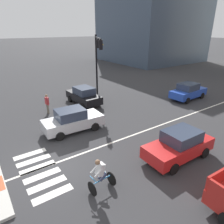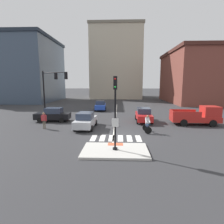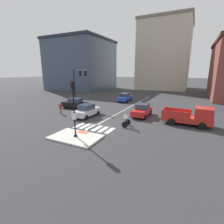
{
  "view_description": "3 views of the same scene",
  "coord_description": "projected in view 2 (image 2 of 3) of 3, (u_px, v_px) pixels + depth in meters",
  "views": [
    {
      "loc": [
        9.06,
        -2.63,
        6.77
      ],
      "look_at": [
        -1.14,
        4.47,
        1.65
      ],
      "focal_mm": 32.93,
      "sensor_mm": 36.0,
      "label": 1
    },
    {
      "loc": [
        0.25,
        -15.41,
        4.54
      ],
      "look_at": [
        -0.56,
        5.01,
        1.3
      ],
      "focal_mm": 29.05,
      "sensor_mm": 36.0,
      "label": 2
    },
    {
      "loc": [
        8.92,
        -14.56,
        5.76
      ],
      "look_at": [
        0.37,
        2.74,
        0.96
      ],
      "focal_mm": 26.3,
      "sensor_mm": 36.0,
      "label": 3
    }
  ],
  "objects": [
    {
      "name": "traffic_island",
      "position": [
        115.0,
        151.0,
        12.16
      ],
      "size": [
        4.4,
        2.83,
        0.15
      ],
      "primitive_type": "cube",
      "color": "beige",
      "rests_on": "ground"
    },
    {
      "name": "building_corner_left",
      "position": [
        22.0,
        70.0,
        46.47
      ],
      "size": [
        17.53,
        18.22,
        15.66
      ],
      "color": "#3D4C60",
      "rests_on": "ground"
    },
    {
      "name": "car_silver_westbound_near",
      "position": [
        86.0,
        120.0,
        18.41
      ],
      "size": [
        1.97,
        4.17,
        1.64
      ],
      "color": "silver",
      "rests_on": "ground"
    },
    {
      "name": "car_black_cross_left",
      "position": [
        53.0,
        115.0,
        21.8
      ],
      "size": [
        4.17,
        1.97,
        1.64
      ],
      "color": "black",
      "rests_on": "ground"
    },
    {
      "name": "crosswalk_stripe_c",
      "position": [
        111.0,
        138.0,
        15.16
      ],
      "size": [
        0.44,
        1.8,
        0.01
      ],
      "primitive_type": "cube",
      "color": "silver",
      "rests_on": "ground"
    },
    {
      "name": "crosswalk_stripe_e",
      "position": [
        129.0,
        138.0,
        15.1
      ],
      "size": [
        0.44,
        1.8,
        0.01
      ],
      "primitive_type": "cube",
      "color": "silver",
      "rests_on": "ground"
    },
    {
      "name": "building_corner_right",
      "position": [
        116.0,
        64.0,
        57.97
      ],
      "size": [
        15.52,
        16.65,
        21.31
      ],
      "color": "beige",
      "rests_on": "ground"
    },
    {
      "name": "pickup_truck_red_cross_right",
      "position": [
        199.0,
        116.0,
        19.95
      ],
      "size": [
        5.19,
        2.26,
        2.08
      ],
      "color": "red",
      "rests_on": "ground"
    },
    {
      "name": "car_red_eastbound_mid",
      "position": [
        144.0,
        115.0,
        21.56
      ],
      "size": [
        1.92,
        4.14,
        1.64
      ],
      "color": "red",
      "rests_on": "ground"
    },
    {
      "name": "cyclist",
      "position": [
        147.0,
        123.0,
        16.74
      ],
      "size": [
        0.72,
        1.13,
        1.68
      ],
      "color": "black",
      "rests_on": "ground"
    },
    {
      "name": "pedestrian_at_curb_left",
      "position": [
        44.0,
        119.0,
        18.17
      ],
      "size": [
        0.55,
        0.26,
        1.67
      ],
      "color": "#6B6051",
      "rests_on": "ground"
    },
    {
      "name": "crosswalk_stripe_b",
      "position": [
        102.0,
        138.0,
        15.19
      ],
      "size": [
        0.44,
        1.8,
        0.01
      ],
      "primitive_type": "cube",
      "color": "silver",
      "rests_on": "ground"
    },
    {
      "name": "car_blue_westbound_distant",
      "position": [
        101.0,
        106.0,
        30.81
      ],
      "size": [
        1.99,
        4.18,
        1.64
      ],
      "color": "#2347B7",
      "rests_on": "ground"
    },
    {
      "name": "ground_plane",
      "position": [
        116.0,
        135.0,
        15.93
      ],
      "size": [
        300.0,
        300.0,
        0.0
      ],
      "primitive_type": "plane",
      "color": "#333335"
    },
    {
      "name": "lane_centre_line",
      "position": [
        116.0,
        116.0,
        25.81
      ],
      "size": [
        0.14,
        28.0,
        0.01
      ],
      "primitive_type": "cube",
      "color": "silver",
      "rests_on": "ground"
    },
    {
      "name": "tactile_pad_front",
      "position": [
        115.0,
        144.0,
        13.2
      ],
      "size": [
        1.1,
        0.6,
        0.01
      ],
      "primitive_type": "cube",
      "color": "#DB5B38",
      "rests_on": "traffic_island"
    },
    {
      "name": "traffic_light_mast",
      "position": [
        51.0,
        86.0,
        23.46
      ],
      "size": [
        3.84,
        1.91,
        6.14
      ],
      "color": "black",
      "rests_on": "ground"
    },
    {
      "name": "building_far_block",
      "position": [
        210.0,
        77.0,
        43.5
      ],
      "size": [
        20.04,
        20.13,
        12.23
      ],
      "color": "brown",
      "rests_on": "ground"
    },
    {
      "name": "crosswalk_stripe_a",
      "position": [
        94.0,
        138.0,
        15.22
      ],
      "size": [
        0.44,
        1.8,
        0.01
      ],
      "primitive_type": "cube",
      "color": "silver",
      "rests_on": "ground"
    },
    {
      "name": "crosswalk_stripe_d",
      "position": [
        120.0,
        138.0,
        15.13
      ],
      "size": [
        0.44,
        1.8,
        0.01
      ],
      "primitive_type": "cube",
      "color": "silver",
      "rests_on": "ground"
    },
    {
      "name": "crosswalk_stripe_f",
      "position": [
        138.0,
        138.0,
        15.08
      ],
      "size": [
        0.44,
        1.8,
        0.01
      ],
      "primitive_type": "cube",
      "color": "silver",
      "rests_on": "ground"
    },
    {
      "name": "signal_pole",
      "position": [
        115.0,
        107.0,
        11.69
      ],
      "size": [
        0.44,
        0.38,
        4.84
      ],
      "color": "black",
      "rests_on": "traffic_island"
    }
  ]
}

